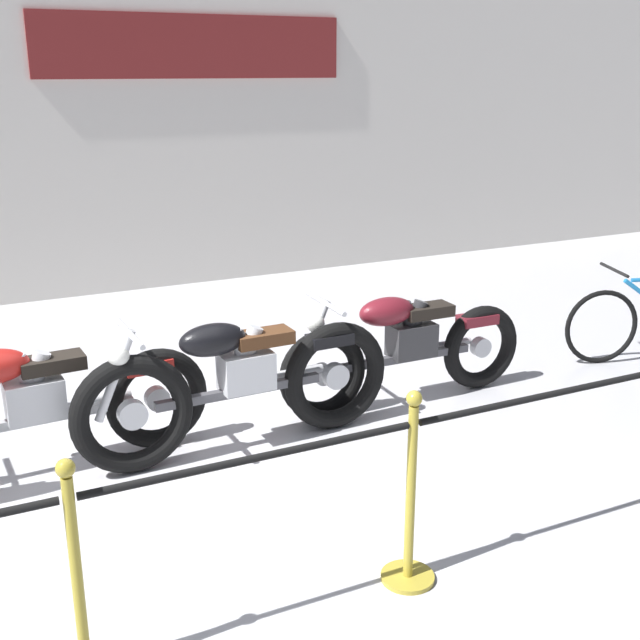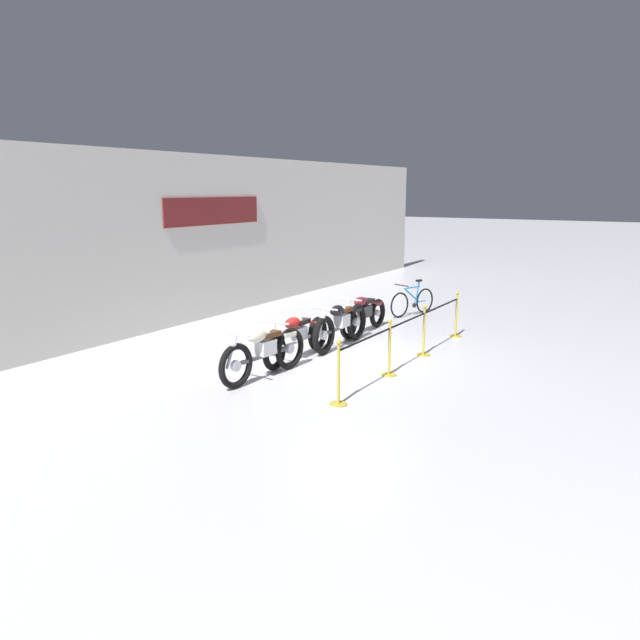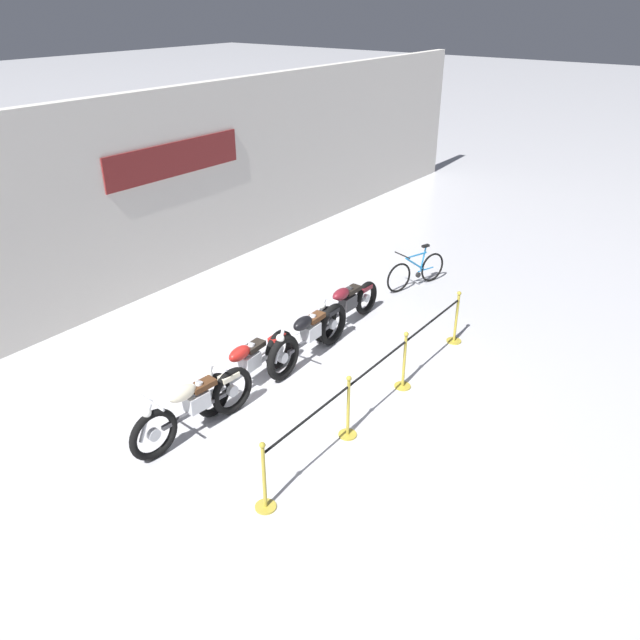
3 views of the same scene
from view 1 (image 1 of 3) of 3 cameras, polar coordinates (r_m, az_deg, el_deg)
name	(u,v)px [view 1 (image 1 of 3)]	position (r m, az deg, el deg)	size (l,w,h in m)	color
ground_plane	(181,500)	(5.11, -9.84, -12.50)	(120.00, 120.00, 0.00)	silver
back_wall	(38,110)	(9.50, -19.44, 13.91)	(28.00, 0.29, 4.20)	silver
motorcycle_red_1	(26,409)	(5.46, -20.19, -5.98)	(2.42, 0.62, 0.94)	black
motorcycle_black_2	(239,383)	(5.50, -5.81, -4.47)	(2.30, 0.62, 0.98)	black
motorcycle_maroon_3	(405,348)	(6.28, 6.04, -1.97)	(2.14, 0.62, 0.93)	black
stanchion_far_left	(1,563)	(3.55, -21.75, -15.76)	(5.52, 0.28, 1.05)	gold
stanchion_mid_left	(80,608)	(3.73, -16.69, -19.04)	(0.28, 0.28, 1.05)	gold
stanchion_mid_right	(410,518)	(4.20, 6.40, -13.85)	(0.28, 0.28, 1.05)	gold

